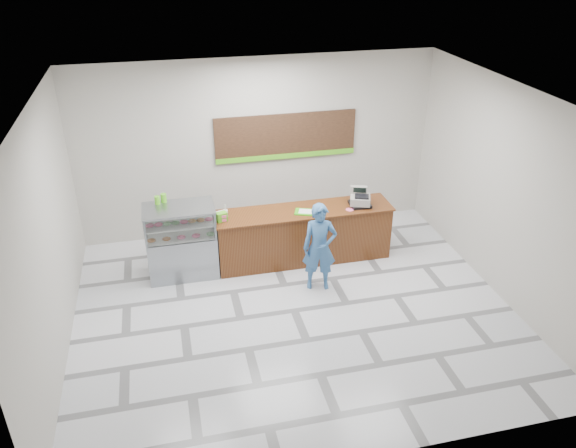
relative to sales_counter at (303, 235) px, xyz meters
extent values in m
plane|color=silver|center=(-0.55, -1.55, -0.52)|extent=(7.00, 7.00, 0.00)
plane|color=#B8B3A9|center=(-0.55, 1.45, 1.23)|extent=(7.00, 0.00, 7.00)
plane|color=silver|center=(-0.55, -1.55, 2.98)|extent=(7.00, 7.00, 0.00)
cube|color=brown|center=(0.00, 0.00, -0.02)|extent=(3.20, 0.70, 1.00)
cube|color=brown|center=(0.00, 0.00, 0.50)|extent=(3.26, 0.76, 0.03)
cube|color=gray|center=(-2.22, 0.00, -0.12)|extent=(1.20, 0.70, 0.80)
cube|color=white|center=(-2.22, 0.00, 0.53)|extent=(1.20, 0.70, 0.50)
cube|color=gray|center=(-2.22, 0.00, 0.80)|extent=(1.22, 0.72, 0.03)
cube|color=silver|center=(-2.22, 0.00, 0.30)|extent=(1.14, 0.64, 0.02)
cube|color=silver|center=(-2.22, 0.00, 0.54)|extent=(1.14, 0.64, 0.02)
torus|color=#B2642D|center=(-2.72, -0.10, 0.34)|extent=(0.15, 0.15, 0.05)
torus|color=#B2642D|center=(-2.47, -0.10, 0.34)|extent=(0.15, 0.15, 0.05)
torus|color=pink|center=(-2.22, -0.10, 0.34)|extent=(0.15, 0.15, 0.05)
torus|color=pink|center=(-1.97, -0.10, 0.34)|extent=(0.15, 0.15, 0.05)
torus|color=#7CC273|center=(-1.72, -0.10, 0.34)|extent=(0.15, 0.15, 0.05)
torus|color=pink|center=(-2.72, 0.05, 0.58)|extent=(0.15, 0.15, 0.05)
torus|color=pink|center=(-2.58, 0.05, 0.58)|extent=(0.15, 0.15, 0.05)
torus|color=#7CC273|center=(-2.43, 0.05, 0.58)|extent=(0.15, 0.15, 0.05)
torus|color=#7CC273|center=(-2.29, 0.05, 0.58)|extent=(0.15, 0.15, 0.05)
torus|color=pink|center=(-2.15, 0.05, 0.58)|extent=(0.15, 0.15, 0.05)
torus|color=#B2642D|center=(-2.01, 0.05, 0.58)|extent=(0.15, 0.15, 0.05)
torus|color=#B2642D|center=(-1.86, 0.05, 0.58)|extent=(0.15, 0.15, 0.05)
torus|color=pink|center=(-1.72, 0.05, 0.58)|extent=(0.15, 0.15, 0.05)
cube|color=black|center=(0.00, 1.41, 1.43)|extent=(2.80, 0.05, 0.90)
cube|color=#56BC1D|center=(0.00, 1.38, 1.03)|extent=(2.80, 0.02, 0.10)
cube|color=black|center=(1.05, -0.06, 0.54)|extent=(0.36, 0.36, 0.05)
cube|color=gray|center=(1.05, -0.06, 0.64)|extent=(0.46, 0.47, 0.14)
cube|color=black|center=(1.05, -0.13, 0.73)|extent=(0.30, 0.25, 0.04)
cube|color=gray|center=(1.05, 0.04, 0.78)|extent=(0.32, 0.19, 0.14)
cube|color=black|center=(1.05, 0.00, 0.80)|extent=(0.22, 0.09, 0.09)
cube|color=black|center=(1.13, -0.05, 0.53)|extent=(0.11, 0.16, 0.04)
cube|color=#3AB314|center=(0.00, -0.11, 0.52)|extent=(0.44, 0.38, 0.02)
cube|color=white|center=(0.02, -0.11, 0.53)|extent=(0.31, 0.26, 0.00)
cube|color=white|center=(-1.50, -0.01, 0.58)|extent=(0.18, 0.18, 0.13)
cylinder|color=silver|center=(-1.41, 0.05, 0.58)|extent=(0.09, 0.09, 0.13)
cube|color=#56BC1D|center=(-1.50, -0.09, 0.59)|extent=(0.21, 0.17, 0.16)
cylinder|color=pink|center=(0.81, -0.19, 0.52)|extent=(0.15, 0.15, 0.00)
cylinder|color=#56BC1D|center=(-2.55, 0.22, 0.89)|extent=(0.09, 0.09, 0.14)
cylinder|color=#56BC1D|center=(-2.44, 0.27, 0.89)|extent=(0.10, 0.10, 0.15)
imported|color=#356398|center=(0.03, -0.96, 0.27)|extent=(0.64, 0.49, 1.57)
camera|label=1|loc=(-2.37, -8.77, 5.05)|focal=35.00mm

